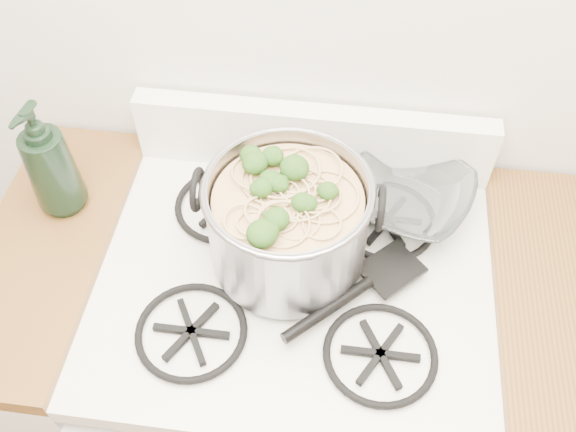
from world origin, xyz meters
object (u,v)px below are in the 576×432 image
Objects in this scene: gas_range at (293,380)px; bottle at (48,159)px; stock_pot at (288,223)px; glass_bowl at (406,201)px; spatula at (392,267)px.

gas_range is 0.80m from bottle.
stock_pot is 3.31× the size of glass_bowl.
bottle reaches higher than glass_bowl.
bottle is at bearing 171.62° from stock_pot.
gas_range is 0.53m from spatula.
spatula is (0.18, 0.03, 0.50)m from gas_range.
bottle reaches higher than stock_pot.
gas_range is at bearing -2.03° from bottle.
glass_bowl is (0.21, 0.19, 0.50)m from gas_range.
stock_pot is at bearing -137.75° from spatula.
stock_pot is at bearing 115.34° from gas_range.
bottle is at bearing -141.17° from spatula.
gas_range is at bearing -126.00° from spatula.
stock_pot reaches higher than spatula.
gas_range is 3.52× the size of bottle.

